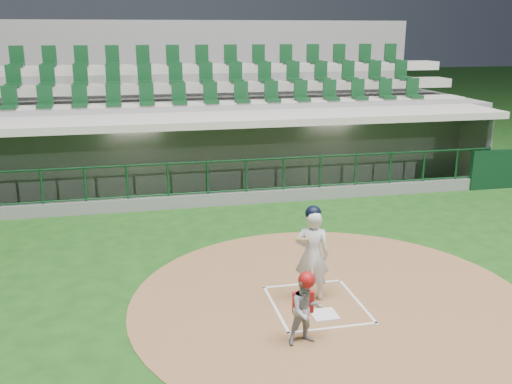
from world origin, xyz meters
TOP-DOWN VIEW (x-y plane):
  - ground at (0.00, 0.00)m, footprint 120.00×120.00m
  - dirt_circle at (0.30, -0.20)m, footprint 7.20×7.20m
  - home_plate at (0.00, -0.70)m, footprint 0.43×0.43m
  - batter_box_chalk at (0.00, -0.30)m, footprint 1.55×1.80m
  - dugout_structure at (0.13, 7.83)m, footprint 16.40×3.70m
  - seating_deck at (0.00, 10.91)m, footprint 17.00×6.72m
  - batter at (-0.03, -0.05)m, footprint 0.89×0.93m
  - catcher at (-0.58, -1.47)m, footprint 0.58×0.48m

SIDE VIEW (x-z plane):
  - ground at x=0.00m, z-range 0.00..0.00m
  - dirt_circle at x=0.30m, z-range 0.00..0.01m
  - batter_box_chalk at x=0.00m, z-range 0.01..0.02m
  - home_plate at x=0.00m, z-range 0.01..0.03m
  - catcher at x=-0.58m, z-range 0.01..1.19m
  - batter at x=-0.03m, z-range 0.02..1.77m
  - dugout_structure at x=0.13m, z-range -0.54..2.46m
  - seating_deck at x=0.00m, z-range -1.15..4.00m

